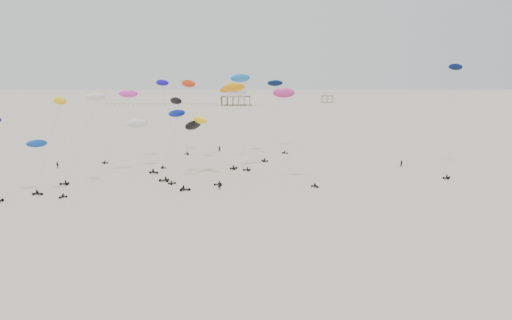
{
  "coord_description": "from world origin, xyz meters",
  "views": [
    {
      "loc": [
        -1.56,
        -5.51,
        23.63
      ],
      "look_at": [
        0.0,
        88.0,
        7.0
      ],
      "focal_mm": 35.0,
      "sensor_mm": 36.0,
      "label": 1
    }
  ],
  "objects_px": {
    "rig_4": "(276,92)",
    "pavilion_main": "(236,99)",
    "pavilion_small": "(327,98)",
    "rig_9": "(203,131)",
    "spectator_0": "(219,190)",
    "rig_0": "(178,109)"
  },
  "relations": [
    {
      "from": "rig_4",
      "to": "pavilion_small",
      "type": "bearing_deg",
      "value": -160.2
    },
    {
      "from": "rig_9",
      "to": "pavilion_main",
      "type": "bearing_deg",
      "value": -9.08
    },
    {
      "from": "rig_4",
      "to": "spectator_0",
      "type": "bearing_deg",
      "value": 17.58
    },
    {
      "from": "pavilion_small",
      "to": "rig_4",
      "type": "relative_size",
      "value": 0.4
    },
    {
      "from": "pavilion_main",
      "to": "pavilion_small",
      "type": "distance_m",
      "value": 76.16
    },
    {
      "from": "pavilion_small",
      "to": "rig_4",
      "type": "bearing_deg",
      "value": -102.78
    },
    {
      "from": "pavilion_small",
      "to": "spectator_0",
      "type": "relative_size",
      "value": 4.18
    },
    {
      "from": "pavilion_main",
      "to": "rig_4",
      "type": "relative_size",
      "value": 0.94
    },
    {
      "from": "spectator_0",
      "to": "pavilion_main",
      "type": "bearing_deg",
      "value": -72.81
    },
    {
      "from": "pavilion_main",
      "to": "rig_9",
      "type": "xyz_separation_m",
      "value": [
        -1.4,
        -245.56,
        6.34
      ]
    },
    {
      "from": "pavilion_small",
      "to": "rig_0",
      "type": "relative_size",
      "value": 0.54
    },
    {
      "from": "pavilion_small",
      "to": "spectator_0",
      "type": "bearing_deg",
      "value": -103.21
    },
    {
      "from": "spectator_0",
      "to": "rig_9",
      "type": "bearing_deg",
      "value": -53.81
    },
    {
      "from": "rig_4",
      "to": "pavilion_main",
      "type": "bearing_deg",
      "value": -142.57
    },
    {
      "from": "pavilion_main",
      "to": "spectator_0",
      "type": "distance_m",
      "value": 257.0
    },
    {
      "from": "pavilion_small",
      "to": "rig_0",
      "type": "xyz_separation_m",
      "value": [
        -82.13,
        -238.42,
        9.26
      ]
    },
    {
      "from": "pavilion_main",
      "to": "rig_0",
      "type": "distance_m",
      "value": 208.95
    },
    {
      "from": "pavilion_main",
      "to": "rig_4",
      "type": "height_order",
      "value": "rig_4"
    },
    {
      "from": "pavilion_small",
      "to": "rig_9",
      "type": "height_order",
      "value": "rig_9"
    },
    {
      "from": "rig_9",
      "to": "rig_4",
      "type": "bearing_deg",
      "value": -32.21
    },
    {
      "from": "rig_4",
      "to": "spectator_0",
      "type": "xyz_separation_m",
      "value": [
        -14.55,
        -54.27,
        -17.38
      ]
    },
    {
      "from": "rig_9",
      "to": "spectator_0",
      "type": "relative_size",
      "value": 7.14
    }
  ]
}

